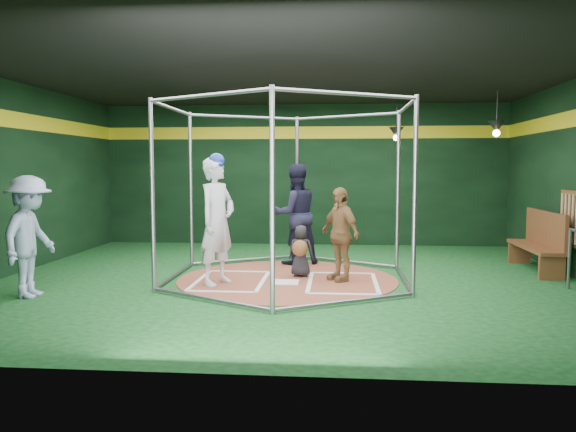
# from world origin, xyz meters

# --- Properties ---
(room_shell) EXTENTS (10.10, 9.10, 3.53)m
(room_shell) POSITION_xyz_m (0.00, 0.01, 1.75)
(room_shell) COLOR #0D3913
(room_shell) RESTS_ON ground
(clay_disc) EXTENTS (3.80, 3.80, 0.01)m
(clay_disc) POSITION_xyz_m (0.00, 0.00, 0.01)
(clay_disc) COLOR brown
(clay_disc) RESTS_ON ground
(home_plate) EXTENTS (0.43, 0.43, 0.01)m
(home_plate) POSITION_xyz_m (0.00, -0.30, 0.02)
(home_plate) COLOR white
(home_plate) RESTS_ON clay_disc
(batter_box_left) EXTENTS (1.17, 1.77, 0.01)m
(batter_box_left) POSITION_xyz_m (-0.95, -0.25, 0.02)
(batter_box_left) COLOR white
(batter_box_left) RESTS_ON clay_disc
(batter_box_right) EXTENTS (1.17, 1.77, 0.01)m
(batter_box_right) POSITION_xyz_m (0.95, -0.25, 0.02)
(batter_box_right) COLOR white
(batter_box_right) RESTS_ON clay_disc
(batting_cage) EXTENTS (4.05, 4.67, 3.00)m
(batting_cage) POSITION_xyz_m (-0.00, -0.00, 1.50)
(batting_cage) COLOR gray
(batting_cage) RESTS_ON ground
(bat_rack) EXTENTS (0.07, 1.25, 0.98)m
(bat_rack) POSITION_xyz_m (4.93, 0.40, 1.05)
(bat_rack) COLOR brown
(bat_rack) RESTS_ON room_shell
(pendant_lamp_near) EXTENTS (0.34, 0.34, 0.90)m
(pendant_lamp_near) POSITION_xyz_m (2.20, 3.60, 2.74)
(pendant_lamp_near) COLOR black
(pendant_lamp_near) RESTS_ON room_shell
(pendant_lamp_far) EXTENTS (0.34, 0.34, 0.90)m
(pendant_lamp_far) POSITION_xyz_m (4.00, 2.00, 2.74)
(pendant_lamp_far) COLOR black
(pendant_lamp_far) RESTS_ON room_shell
(batter_figure) EXTENTS (0.79, 0.91, 2.16)m
(batter_figure) POSITION_xyz_m (-1.12, -0.52, 1.08)
(batter_figure) COLOR #B9B9BF
(batter_figure) RESTS_ON clay_disc
(visitor_leopard) EXTENTS (0.88, 0.98, 1.60)m
(visitor_leopard) POSITION_xyz_m (0.90, -0.03, 0.81)
(visitor_leopard) COLOR #B3864D
(visitor_leopard) RESTS_ON clay_disc
(catcher_figure) EXTENTS (0.47, 0.55, 0.92)m
(catcher_figure) POSITION_xyz_m (0.21, 0.22, 0.48)
(catcher_figure) COLOR black
(catcher_figure) RESTS_ON clay_disc
(umpire) EXTENTS (1.19, 1.09, 2.00)m
(umpire) POSITION_xyz_m (0.02, 1.55, 1.01)
(umpire) COLOR black
(umpire) RESTS_ON clay_disc
(bystander_blue) EXTENTS (0.68, 1.18, 1.83)m
(bystander_blue) POSITION_xyz_m (-3.73, -1.62, 0.91)
(bystander_blue) COLOR #90A3BE
(bystander_blue) RESTS_ON ground
(dugout_bench) EXTENTS (0.45, 1.94, 1.13)m
(dugout_bench) POSITION_xyz_m (4.64, 1.21, 0.58)
(dugout_bench) COLOR brown
(dugout_bench) RESTS_ON ground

